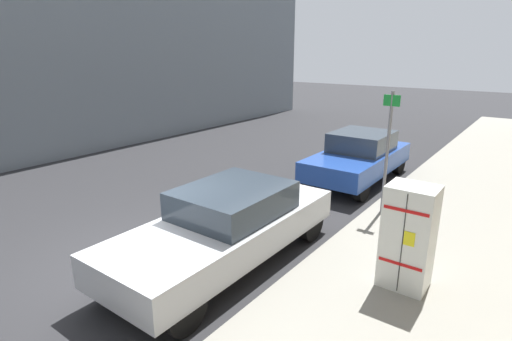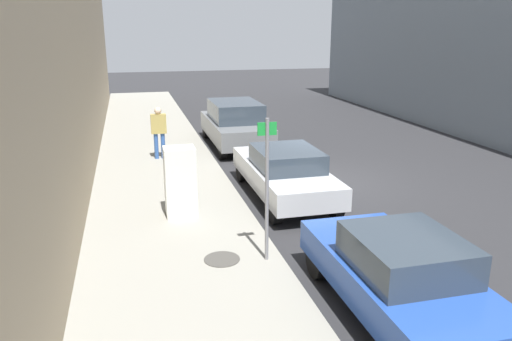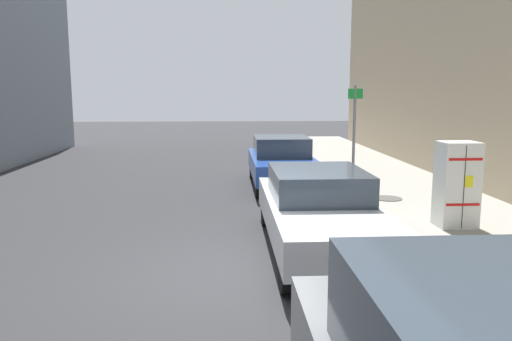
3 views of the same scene
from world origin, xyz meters
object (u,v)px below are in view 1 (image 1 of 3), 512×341
at_px(discarded_refrigerator, 408,237).
at_px(parked_hatchback_blue, 359,156).
at_px(street_sign_post, 388,147).
at_px(parked_sedan_silver, 227,225).

distance_m(discarded_refrigerator, parked_hatchback_blue, 5.79).
relative_size(street_sign_post, parked_hatchback_blue, 0.66).
bearing_deg(parked_sedan_silver, street_sign_post, -112.35).
bearing_deg(street_sign_post, parked_sedan_silver, 67.65).
height_order(street_sign_post, parked_hatchback_blue, street_sign_post).
relative_size(street_sign_post, parked_sedan_silver, 0.59).
xyz_separation_m(street_sign_post, parked_hatchback_blue, (1.53, -2.24, -0.93)).
bearing_deg(discarded_refrigerator, parked_hatchback_blue, -60.17).
distance_m(street_sign_post, parked_hatchback_blue, 2.87).
bearing_deg(parked_hatchback_blue, street_sign_post, 124.40).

